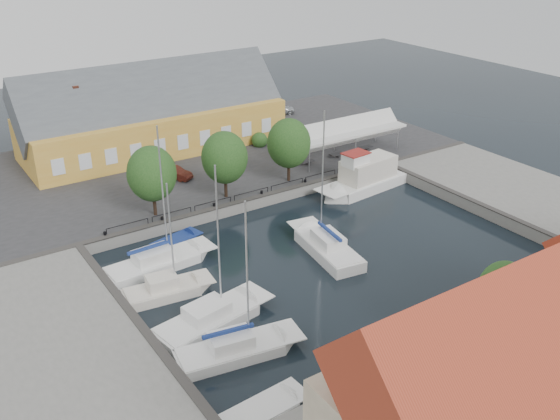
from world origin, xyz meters
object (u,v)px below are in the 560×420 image
launch_sw (263,414)px  trawler (364,180)px  west_boat_b (167,292)px  west_boat_a (158,264)px  west_boat_c (212,320)px  west_boat_d (237,352)px  launch_nw (176,243)px  car_red (174,173)px  center_sailboat (326,248)px  warehouse (147,119)px  tent_canopy (345,132)px  car_silver (278,109)px

launch_sw → trawler: bearing=39.7°
west_boat_b → west_boat_a: bearing=74.8°
trawler → west_boat_b: size_ratio=1.14×
west_boat_c → west_boat_d: west_boat_c is taller
west_boat_a → west_boat_d: bearing=-91.3°
launch_nw → car_red: bearing=65.1°
trawler → west_boat_c: west_boat_c is taller
west_boat_c → car_red: bearing=70.8°
west_boat_b → west_boat_c: 4.93m
trawler → launch_sw: trawler is taller
center_sailboat → launch_sw: 18.66m
warehouse → trawler: 24.87m
tent_canopy → center_sailboat: size_ratio=1.15×
west_boat_d → west_boat_b: bearing=95.3°
tent_canopy → west_boat_b: 30.16m
west_boat_a → west_boat_d: (-0.29, -12.56, -0.00)m
warehouse → car_red: warehouse is taller
warehouse → trawler: size_ratio=2.72×
west_boat_a → launch_nw: size_ratio=2.53×
car_red → west_boat_a: bearing=-149.4°
tent_canopy → west_boat_b: west_boat_b is taller
car_silver → car_red: size_ratio=1.23×
car_silver → west_boat_d: west_boat_d is taller
tent_canopy → west_boat_d: size_ratio=1.28×
center_sailboat → west_boat_d: (-12.48, -7.30, -0.09)m
warehouse → car_silver: bearing=9.1°
warehouse → west_boat_b: (-10.28, -27.11, -4.17)m
car_red → west_boat_b: west_boat_b is taller
launch_nw → trawler: bearing=0.3°
west_boat_a → west_boat_c: bearing=-90.1°
tent_canopy → launch_sw: 38.71m
car_red → center_sailboat: (4.43, -18.83, -1.24)m
tent_canopy → center_sailboat: 20.19m
tent_canopy → west_boat_b: size_ratio=1.53×
launch_sw → launch_nw: (4.36, 20.43, -0.00)m
warehouse → car_silver: warehouse is taller
west_boat_b → tent_canopy: bearing=26.2°
warehouse → car_red: 10.08m
tent_canopy → launch_nw: bearing=-164.0°
car_red → trawler: trawler is taller
tent_canopy → west_boat_c: bearing=-145.0°
warehouse → trawler: warehouse is taller
car_red → west_boat_c: size_ratio=0.31×
west_boat_b → launch_nw: bearing=60.3°
west_boat_d → launch_nw: size_ratio=2.34×
trawler → west_boat_a: size_ratio=0.89×
tent_canopy → west_boat_d: west_boat_d is taller
car_red → tent_canopy: bearing=-43.0°
west_boat_c → west_boat_d: 3.78m
west_boat_b → west_boat_d: size_ratio=0.84×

